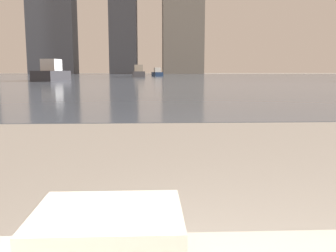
# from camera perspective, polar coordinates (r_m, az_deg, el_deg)

# --- Properties ---
(harbor_water) EXTENTS (180.00, 110.00, 0.01)m
(harbor_water) POSITION_cam_1_polar(r_m,az_deg,el_deg) (61.76, -2.61, 7.53)
(harbor_water) COLOR slate
(harbor_water) RESTS_ON ground_plane
(harbor_boat_2) EXTENTS (2.01, 4.15, 1.49)m
(harbor_boat_2) POSITION_cam_1_polar(r_m,az_deg,el_deg) (66.07, -1.66, 8.06)
(harbor_boat_2) COLOR navy
(harbor_boat_2) RESTS_ON harbor_water
(harbor_boat_3) EXTENTS (2.48, 5.54, 2.01)m
(harbor_boat_3) POSITION_cam_1_polar(r_m,az_deg,el_deg) (36.85, -17.30, 7.68)
(harbor_boat_3) COLOR #2D2D33
(harbor_boat_3) RESTS_ON harbor_water
(harbor_boat_4) EXTENTS (1.99, 4.95, 1.82)m
(harbor_boat_4) POSITION_cam_1_polar(r_m,az_deg,el_deg) (56.21, -4.51, 8.09)
(harbor_boat_4) COLOR #4C4C51
(harbor_boat_4) RESTS_ON harbor_water
(skyline_tower_3) EXTENTS (12.10, 12.98, 42.37)m
(skyline_tower_3) POSITION_cam_1_polar(r_m,az_deg,el_deg) (119.88, 2.21, 18.13)
(skyline_tower_3) COLOR gray
(skyline_tower_3) RESTS_ON ground_plane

